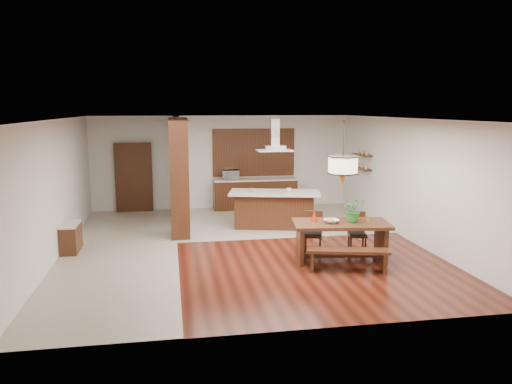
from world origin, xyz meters
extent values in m
plane|color=#351109|center=(0.00, 0.00, 0.00)|extent=(9.00, 9.00, 0.00)
cube|color=white|center=(0.00, 0.00, 2.90)|extent=(8.00, 9.00, 0.04)
cube|color=silver|center=(0.00, 4.50, 1.45)|extent=(8.00, 0.04, 2.90)
cube|color=silver|center=(0.00, -4.50, 1.45)|extent=(8.00, 0.04, 2.90)
cube|color=silver|center=(-4.00, 0.00, 1.45)|extent=(0.04, 9.00, 2.90)
cube|color=silver|center=(4.00, 0.00, 1.45)|extent=(0.04, 9.00, 2.90)
cube|color=#AFA291|center=(-2.75, 0.00, 0.01)|extent=(2.50, 9.00, 0.01)
cube|color=#AFA291|center=(1.25, 2.50, 0.01)|extent=(5.50, 4.00, 0.01)
cube|color=#412410|center=(0.00, 0.00, 2.88)|extent=(8.00, 9.00, 0.02)
cube|color=black|center=(-1.40, 1.20, 1.45)|extent=(0.45, 1.00, 2.90)
cube|color=silver|center=(-1.40, 3.30, 1.45)|extent=(0.18, 2.40, 2.90)
cube|color=black|center=(-3.81, 0.20, 0.32)|extent=(0.37, 0.88, 0.63)
cube|color=black|center=(-2.70, 4.40, 1.05)|extent=(1.10, 0.20, 2.10)
cube|color=black|center=(1.00, 4.20, 0.45)|extent=(2.60, 0.60, 0.90)
cube|color=beige|center=(1.00, 4.20, 0.92)|extent=(2.60, 0.62, 0.05)
cube|color=#A47231|center=(1.00, 4.46, 1.75)|extent=(2.60, 0.08, 1.50)
cube|color=black|center=(3.87, 2.60, 1.40)|extent=(0.26, 0.90, 0.04)
cube|color=black|center=(3.87, 2.60, 1.80)|extent=(0.26, 0.90, 0.04)
cube|color=black|center=(1.83, -1.45, 0.78)|extent=(2.07, 1.24, 0.07)
cube|color=black|center=(0.99, -1.33, 0.37)|extent=(0.19, 0.79, 0.75)
cube|color=black|center=(2.67, -1.56, 0.37)|extent=(0.19, 0.79, 0.75)
imported|color=#297D2C|center=(2.10, -1.44, 1.06)|extent=(0.46, 0.40, 0.49)
imported|color=#BBB0A3|center=(1.61, -1.46, 0.85)|extent=(0.33, 0.33, 0.07)
cone|color=#A51B0B|center=(1.31, -1.25, 0.93)|extent=(0.19, 0.19, 0.23)
cylinder|color=gold|center=(2.35, -1.60, 0.86)|extent=(0.08, 0.08, 0.10)
cube|color=black|center=(1.07, 1.63, 0.46)|extent=(2.16, 1.23, 0.92)
cube|color=beige|center=(1.07, 1.58, 0.94)|extent=(2.52, 1.55, 0.05)
imported|color=white|center=(1.43, 1.49, 1.02)|extent=(0.16, 0.16, 0.10)
imported|color=#BABDC2|center=(0.24, 4.19, 1.10)|extent=(0.56, 0.40, 0.29)
camera|label=1|loc=(-1.62, -11.01, 3.15)|focal=35.00mm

